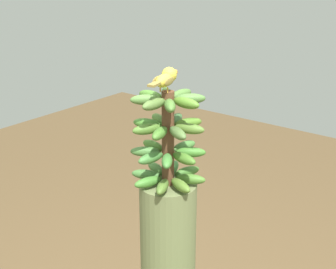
# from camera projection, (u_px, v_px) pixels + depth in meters

# --- Properties ---
(banana_bunch) EXTENTS (0.28, 0.28, 0.36)m
(banana_bunch) POSITION_uv_depth(u_px,v_px,m) (168.00, 139.00, 1.71)
(banana_bunch) COLOR brown
(banana_bunch) RESTS_ON banana_tree
(perched_bird) EXTENTS (0.07, 0.19, 0.08)m
(perched_bird) POSITION_uv_depth(u_px,v_px,m) (166.00, 78.00, 1.63)
(perched_bird) COLOR #C68933
(perched_bird) RESTS_ON banana_bunch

